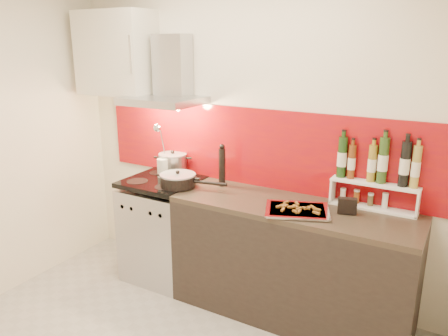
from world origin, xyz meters
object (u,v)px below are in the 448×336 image
Objects in this scene: counter at (291,261)px; baking_tray at (297,210)px; saute_pan at (179,180)px; range_stove at (164,230)px; pepper_mill at (222,166)px; stock_pot at (173,164)px.

counter is 3.39× the size of baking_tray.
saute_pan reaches higher than counter.
saute_pan is (0.23, -0.07, 0.52)m from range_stove.
stock_pot is at bearing 174.20° from pepper_mill.
baking_tray is (0.75, -0.24, -0.16)m from pepper_mill.
pepper_mill is (-0.68, 0.13, 0.62)m from counter.
saute_pan is (0.25, -0.27, -0.04)m from stock_pot.
pepper_mill reaches higher than saute_pan.
counter is 1.10m from saute_pan.
range_stove is at bearing -179.77° from counter.
stock_pot reaches higher than counter.
counter is at bearing 4.62° from saute_pan.
baking_tray is at bearing -57.97° from counter.
range_stove is 3.62× the size of stock_pot.
saute_pan is 0.37m from pepper_mill.
stock_pot is at bearing 96.20° from range_stove.
range_stove is 1.36m from baking_tray.
counter is 3.20× the size of saute_pan.
saute_pan is at bearing 178.33° from baking_tray.
range_stove is 0.57m from saute_pan.
range_stove reaches higher than counter.
counter is 5.08× the size of pepper_mill.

